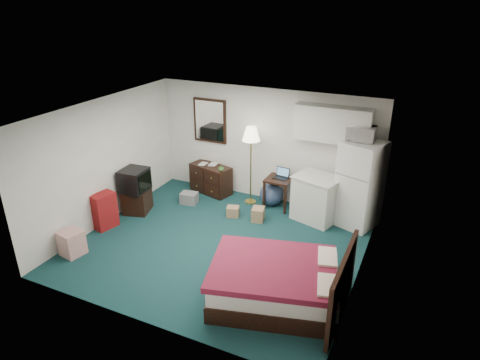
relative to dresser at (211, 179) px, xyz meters
The scene contains 25 objects.
floor 2.36m from the dresser, 57.99° to the right, with size 5.00×4.50×0.01m, color black.
ceiling 3.19m from the dresser, 57.99° to the right, with size 5.00×4.50×0.01m, color beige.
walls 2.51m from the dresser, 57.99° to the right, with size 5.01×4.51×2.50m.
mirror 1.34m from the dresser, 115.07° to the left, with size 0.80×0.06×1.00m, color white, non-canonical shape.
upper_cabinets 3.14m from the dresser, ahead, with size 1.50×0.35×0.70m, color silver, non-canonical shape.
headboard 4.75m from the dresser, 38.86° to the right, with size 0.06×1.56×1.00m, color black, non-canonical shape.
dresser is the anchor object (origin of this frame).
floor_lamp 1.18m from the dresser, ahead, with size 0.38×0.38×1.74m, color #B69840, non-canonical shape.
desk 1.69m from the dresser, ahead, with size 0.54×0.54×0.68m, color black, non-canonical shape.
exercise_ball 1.51m from the dresser, ahead, with size 0.51×0.51×0.51m, color navy.
kitchen_counter 2.59m from the dresser, ahead, with size 0.84×0.64×0.92m, color silver, non-canonical shape.
fridge 3.41m from the dresser, ahead, with size 0.72×0.72×1.74m, color silver, non-canonical shape.
bed 4.03m from the dresser, 47.63° to the right, with size 1.86×1.45×0.59m, color #5A152A, non-canonical shape.
tv_stand 1.79m from the dresser, 122.73° to the right, with size 0.50×0.55×0.50m, color black, non-canonical shape.
suitcase 2.58m from the dresser, 115.62° to the right, with size 0.28×0.45×0.73m, color #5A1611, non-canonical shape.
retail_box 3.48m from the dresser, 106.60° to the right, with size 0.36×0.36×0.45m, color silver, non-canonical shape.
file_bin 0.77m from the dresser, 102.58° to the right, with size 0.36×0.27×0.25m, color slate, non-canonical shape.
cardboard_box_a 1.32m from the dresser, 41.18° to the right, with size 0.25×0.21×0.21m, color olive, non-canonical shape.
cardboard_box_b 1.74m from the dresser, 27.91° to the right, with size 0.24×0.28×0.28m, color olive, non-canonical shape.
laptop 1.78m from the dresser, ahead, with size 0.30×0.24×0.20m, color black, non-canonical shape.
crt_tv 1.86m from the dresser, 121.81° to the right, with size 0.51×0.55×0.47m, color black, non-canonical shape.
microwave 3.64m from the dresser, ahead, with size 0.52×0.29×0.35m, color silver.
book_a 0.52m from the dresser, behind, with size 0.17×0.02×0.23m, color olive.
book_b 0.46m from the dresser, 131.83° to the left, with size 0.18×0.02×0.24m, color olive.
mug 0.57m from the dresser, 26.84° to the right, with size 0.11×0.09×0.11m, color #4A8339.
Camera 1 is at (3.21, -5.99, 4.28)m, focal length 32.00 mm.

